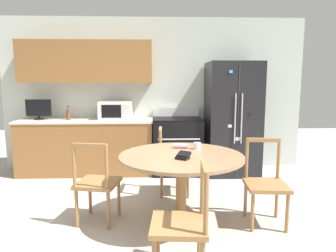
{
  "coord_description": "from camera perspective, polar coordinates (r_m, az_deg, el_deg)",
  "views": [
    {
      "loc": [
        0.04,
        -2.64,
        1.5
      ],
      "look_at": [
        0.19,
        1.15,
        0.95
      ],
      "focal_mm": 32.0,
      "sensor_mm": 36.0,
      "label": 1
    }
  ],
  "objects": [
    {
      "name": "ground_plane",
      "position": [
        3.04,
        -2.94,
        -21.35
      ],
      "size": [
        14.0,
        14.0,
        0.0
      ],
      "primitive_type": "plane",
      "color": "#B2ADA3"
    },
    {
      "name": "back_wall",
      "position": [
        5.24,
        -6.03,
        7.61
      ],
      "size": [
        5.2,
        0.44,
        2.6
      ],
      "color": "silver",
      "rests_on": "ground_plane"
    },
    {
      "name": "kitchen_counter",
      "position": [
        5.17,
        -15.14,
        -3.75
      ],
      "size": [
        2.19,
        0.64,
        0.9
      ],
      "color": "#936033",
      "rests_on": "ground_plane"
    },
    {
      "name": "refrigerator",
      "position": [
        5.04,
        12.09,
        1.39
      ],
      "size": [
        0.83,
        0.76,
        1.83
      ],
      "color": "black",
      "rests_on": "ground_plane"
    },
    {
      "name": "oven_range",
      "position": [
        5.02,
        1.77,
        -3.61
      ],
      "size": [
        0.8,
        0.68,
        1.08
      ],
      "color": "black",
      "rests_on": "ground_plane"
    },
    {
      "name": "microwave",
      "position": [
        5.04,
        -9.89,
        2.96
      ],
      "size": [
        0.54,
        0.36,
        0.29
      ],
      "color": "white",
      "rests_on": "kitchen_counter"
    },
    {
      "name": "countertop_tv",
      "position": [
        5.35,
        -23.42,
        3.05
      ],
      "size": [
        0.4,
        0.16,
        0.33
      ],
      "color": "black",
      "rests_on": "kitchen_counter"
    },
    {
      "name": "counter_bottle",
      "position": [
        5.14,
        -18.45,
        2.1
      ],
      "size": [
        0.07,
        0.07,
        0.23
      ],
      "color": "brown",
      "rests_on": "kitchen_counter"
    },
    {
      "name": "dining_table",
      "position": [
        3.16,
        2.53,
        -7.83
      ],
      "size": [
        1.29,
        1.29,
        0.76
      ],
      "color": "#997551",
      "rests_on": "ground_plane"
    },
    {
      "name": "dining_chair_near",
      "position": [
        2.39,
        2.77,
        -18.21
      ],
      "size": [
        0.45,
        0.45,
        0.9
      ],
      "rotation": [
        0.0,
        0.0,
        1.49
      ],
      "color": "#9E7042",
      "rests_on": "ground_plane"
    },
    {
      "name": "dining_chair_right",
      "position": [
        3.39,
        18.07,
        -10.47
      ],
      "size": [
        0.46,
        0.46,
        0.9
      ],
      "rotation": [
        0.0,
        0.0,
        3.05
      ],
      "color": "#9E7042",
      "rests_on": "ground_plane"
    },
    {
      "name": "dining_chair_left",
      "position": [
        3.34,
        -13.38,
        -10.59
      ],
      "size": [
        0.49,
        0.49,
        0.9
      ],
      "rotation": [
        0.0,
        0.0,
        6.1
      ],
      "color": "#9E7042",
      "rests_on": "ground_plane"
    },
    {
      "name": "dining_chair_far",
      "position": [
        4.07,
        0.82,
        -6.94
      ],
      "size": [
        0.43,
        0.43,
        0.9
      ],
      "rotation": [
        0.0,
        0.0,
        4.68
      ],
      "color": "#9E7042",
      "rests_on": "ground_plane"
    },
    {
      "name": "candle_glass",
      "position": [
        3.39,
        5.59,
        -3.87
      ],
      "size": [
        0.09,
        0.09,
        0.08
      ],
      "color": "silver",
      "rests_on": "dining_table"
    },
    {
      "name": "folded_napkin",
      "position": [
        3.42,
        2.47,
        -3.81
      ],
      "size": [
        0.17,
        0.08,
        0.05
      ],
      "color": "pink",
      "rests_on": "dining_table"
    },
    {
      "name": "wallet",
      "position": [
        2.95,
        2.9,
        -5.76
      ],
      "size": [
        0.17,
        0.17,
        0.07
      ],
      "color": "black",
      "rests_on": "dining_table"
    }
  ]
}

